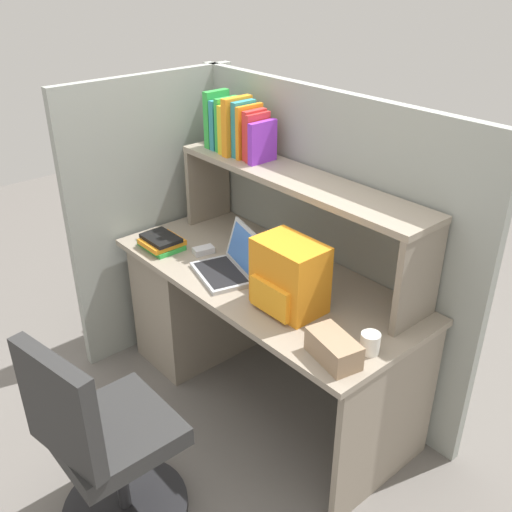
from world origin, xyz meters
TOP-DOWN VIEW (x-y plane):
  - ground_plane at (0.00, 0.00)m, footprint 8.00×8.00m
  - desk at (-0.39, 0.00)m, footprint 1.60×0.70m
  - cubicle_partition_rear at (0.00, 0.38)m, footprint 1.84×0.05m
  - cubicle_partition_left at (-0.85, -0.05)m, footprint 0.05×1.06m
  - overhead_hutch at (0.00, 0.20)m, footprint 1.44×0.28m
  - reference_books_on_shelf at (-0.43, 0.20)m, footprint 0.39×0.18m
  - laptop at (-0.11, -0.11)m, footprint 0.37×0.33m
  - backpack at (0.27, -0.10)m, footprint 0.30×0.23m
  - computer_mouse at (-0.37, -0.08)m, footprint 0.08×0.11m
  - paper_cup at (0.71, -0.09)m, footprint 0.08×0.08m
  - tissue_box at (0.65, -0.23)m, footprint 0.24×0.16m
  - desk_book_stack at (-0.56, -0.21)m, footprint 0.22×0.19m
  - office_chair at (0.18, -0.98)m, footprint 0.52×0.52m

SIDE VIEW (x-z plane):
  - ground_plane at x=0.00m, z-range 0.00..0.00m
  - office_chair at x=0.18m, z-range -0.07..0.86m
  - desk at x=-0.39m, z-range 0.04..0.77m
  - computer_mouse at x=-0.37m, z-range 0.73..0.76m
  - desk_book_stack at x=-0.56m, z-range 0.73..0.80m
  - paper_cup at x=0.71m, z-range 0.73..0.81m
  - cubicle_partition_rear at x=0.00m, z-range 0.00..1.55m
  - cubicle_partition_left at x=-0.85m, z-range 0.00..1.55m
  - tissue_box at x=0.65m, z-range 0.73..0.83m
  - laptop at x=-0.11m, z-range 0.67..0.89m
  - backpack at x=0.27m, z-range 0.73..1.03m
  - overhead_hutch at x=0.00m, z-range 0.86..1.31m
  - reference_books_on_shelf at x=-0.43m, z-range 1.17..1.46m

